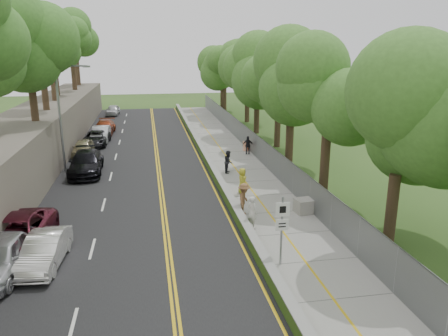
% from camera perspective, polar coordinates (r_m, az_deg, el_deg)
% --- Properties ---
extents(ground, '(140.00, 140.00, 0.00)m').
position_cam_1_polar(ground, '(21.99, 2.38, -9.14)').
color(ground, '#33511E').
rests_on(ground, ground).
extents(road, '(11.20, 66.00, 0.04)m').
position_cam_1_polar(road, '(35.71, -11.35, 0.40)').
color(road, black).
rests_on(road, ground).
extents(sidewalk, '(4.20, 66.00, 0.05)m').
position_cam_1_polar(sidewalk, '(36.35, 1.26, 0.99)').
color(sidewalk, gray).
rests_on(sidewalk, ground).
extents(jersey_barrier, '(0.42, 66.00, 0.60)m').
position_cam_1_polar(jersey_barrier, '(35.92, -2.34, 1.25)').
color(jersey_barrier, '#78DC2E').
rests_on(jersey_barrier, ground).
extents(rock_embankment, '(5.00, 66.00, 4.00)m').
position_cam_1_polar(rock_embankment, '(36.40, -24.38, 2.80)').
color(rock_embankment, '#595147').
rests_on(rock_embankment, ground).
extents(chainlink_fence, '(0.04, 66.00, 2.00)m').
position_cam_1_polar(chainlink_fence, '(36.58, 4.50, 2.61)').
color(chainlink_fence, slate).
rests_on(chainlink_fence, ground).
extents(trees_embankment, '(6.40, 66.00, 13.00)m').
position_cam_1_polar(trees_embankment, '(35.58, -25.15, 16.30)').
color(trees_embankment, '#4A8A30').
rests_on(trees_embankment, rock_embankment).
extents(trees_fenceside, '(7.00, 66.00, 14.00)m').
position_cam_1_polar(trees_fenceside, '(36.38, 8.37, 11.98)').
color(trees_fenceside, '#4F8B32').
rests_on(trees_fenceside, ground).
extents(streetlight, '(2.52, 0.22, 8.00)m').
position_cam_1_polar(streetlight, '(34.35, -20.32, 7.02)').
color(streetlight, gray).
rests_on(streetlight, ground).
extents(signpost, '(0.62, 0.09, 3.10)m').
position_cam_1_polar(signpost, '(18.79, 7.58, -7.19)').
color(signpost, gray).
rests_on(signpost, sidewalk).
extents(construction_barrel, '(0.52, 0.52, 0.86)m').
position_cam_1_polar(construction_barrel, '(39.63, 2.85, 2.88)').
color(construction_barrel, '#E54915').
rests_on(construction_barrel, sidewalk).
extents(concrete_block, '(1.31, 1.05, 0.80)m').
position_cam_1_polar(concrete_block, '(25.35, 10.66, -4.86)').
color(concrete_block, gray).
rests_on(concrete_block, sidewalk).
extents(car_0, '(2.28, 4.86, 1.61)m').
position_cam_1_polar(car_0, '(20.50, -27.19, -10.30)').
color(car_0, '#B0B0B5').
rests_on(car_0, road).
extents(car_1, '(1.77, 4.23, 1.36)m').
position_cam_1_polar(car_1, '(20.61, -22.40, -9.94)').
color(car_1, white).
rests_on(car_1, road).
extents(car_2, '(3.08, 6.01, 1.63)m').
position_cam_1_polar(car_2, '(22.36, -25.66, -7.94)').
color(car_2, '#591827').
rests_on(car_2, road).
extents(car_3, '(2.45, 5.72, 1.64)m').
position_cam_1_polar(car_3, '(33.93, -17.56, 0.64)').
color(car_3, black).
rests_on(car_3, road).
extents(car_4, '(1.67, 3.98, 1.35)m').
position_cam_1_polar(car_4, '(39.84, -17.94, 2.54)').
color(car_4, tan).
rests_on(car_4, road).
extents(car_5, '(1.71, 4.62, 1.51)m').
position_cam_1_polar(car_5, '(45.14, -15.79, 4.29)').
color(car_5, '#AFB1B5').
rests_on(car_5, road).
extents(car_6, '(2.58, 4.98, 1.34)m').
position_cam_1_polar(car_6, '(43.61, -16.38, 3.75)').
color(car_6, black).
rests_on(car_6, road).
extents(car_7, '(2.30, 5.06, 1.43)m').
position_cam_1_polar(car_7, '(49.04, -15.36, 5.14)').
color(car_7, maroon).
rests_on(car_7, road).
extents(car_8, '(1.95, 4.15, 1.37)m').
position_cam_1_polar(car_8, '(62.48, -14.31, 7.33)').
color(car_8, silver).
rests_on(car_8, road).
extents(painter_0, '(0.80, 0.96, 1.67)m').
position_cam_1_polar(painter_0, '(28.02, 2.40, -1.67)').
color(painter_0, gold).
rests_on(painter_0, sidewalk).
extents(painter_1, '(0.65, 0.75, 1.75)m').
position_cam_1_polar(painter_1, '(22.68, 3.72, -5.82)').
color(painter_1, silver).
rests_on(painter_1, sidewalk).
extents(painter_2, '(0.88, 0.99, 1.69)m').
position_cam_1_polar(painter_2, '(32.54, 0.60, 0.82)').
color(painter_2, black).
rests_on(painter_2, sidewalk).
extents(painter_3, '(1.09, 1.35, 1.82)m').
position_cam_1_polar(painter_3, '(24.47, 2.63, -4.08)').
color(painter_3, brown).
rests_on(painter_3, sidewalk).
extents(person_far, '(1.00, 0.59, 1.61)m').
position_cam_1_polar(person_far, '(38.27, 3.15, 2.99)').
color(person_far, black).
rests_on(person_far, sidewalk).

